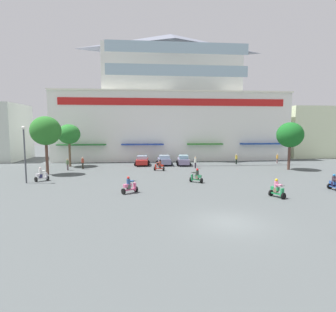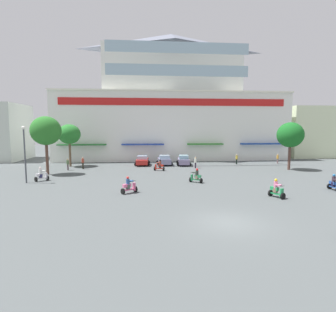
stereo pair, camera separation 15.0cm
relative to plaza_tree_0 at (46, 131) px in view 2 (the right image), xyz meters
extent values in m
plane|color=#4C5253|center=(17.21, -5.66, -5.40)|extent=(128.00, 128.00, 0.00)
cube|color=white|center=(17.21, 17.08, 0.55)|extent=(41.61, 11.47, 11.91)
cube|color=white|center=(17.21, 17.65, 10.65)|extent=(24.52, 10.32, 8.29)
pyramid|color=slate|center=(17.21, 17.65, 16.34)|extent=(25.01, 10.55, 3.09)
cube|color=red|center=(17.21, 11.28, 4.76)|extent=(38.28, 0.12, 1.19)
cube|color=white|center=(17.21, 11.24, 6.63)|extent=(41.61, 0.70, 0.24)
cube|color=#276E2F|center=(1.79, 10.79, -2.36)|extent=(7.86, 1.10, 0.20)
cube|color=navy|center=(11.79, 10.79, -2.36)|extent=(7.04, 1.10, 0.20)
cube|color=#2D7C2B|center=(22.43, 10.79, -2.36)|extent=(6.10, 1.10, 0.20)
cube|color=navy|center=(32.92, 10.79, -2.36)|extent=(8.32, 1.10, 0.20)
cube|color=#99B7C6|center=(17.21, 6.72, 8.99)|extent=(21.58, 0.08, 1.66)
cube|color=#99B7C6|center=(17.21, 6.72, 12.31)|extent=(21.58, 0.08, 1.66)
cube|color=beige|center=(46.96, 17.53, -0.43)|extent=(13.89, 8.32, 9.94)
cylinder|color=brown|center=(0.00, 0.00, -3.33)|extent=(0.35, 0.35, 4.15)
ellipsoid|color=#297027|center=(0.00, 0.00, 0.04)|extent=(3.69, 3.17, 3.54)
cylinder|color=brown|center=(32.04, 1.00, -3.61)|extent=(0.35, 0.35, 3.59)
ellipsoid|color=#186020|center=(32.04, 1.00, -0.55)|extent=(3.59, 3.44, 3.44)
cylinder|color=brown|center=(0.91, 6.88, -3.54)|extent=(0.33, 0.33, 3.74)
ellipsoid|color=#26742A|center=(0.91, 6.88, -0.53)|extent=(3.25, 3.54, 2.93)
cube|color=red|center=(11.72, 7.33, -4.78)|extent=(1.91, 3.93, 0.71)
cube|color=#8DAEC9|center=(11.72, 7.33, -4.16)|extent=(1.59, 1.99, 0.52)
cylinder|color=black|center=(10.89, 8.56, -5.10)|extent=(0.61, 0.19, 0.60)
cylinder|color=black|center=(12.64, 8.49, -5.10)|extent=(0.61, 0.19, 0.60)
cylinder|color=black|center=(10.79, 6.17, -5.10)|extent=(0.61, 0.19, 0.60)
cylinder|color=black|center=(12.54, 6.09, -5.10)|extent=(0.61, 0.19, 0.60)
cube|color=slate|center=(15.14, 7.35, -4.74)|extent=(1.91, 3.94, 0.78)
cube|color=#96B0C4|center=(15.14, 7.35, -4.11)|extent=(1.61, 1.99, 0.48)
cylinder|color=black|center=(14.20, 8.53, -5.10)|extent=(0.60, 0.18, 0.60)
cylinder|color=black|center=(16.02, 8.58, -5.10)|extent=(0.60, 0.18, 0.60)
cylinder|color=black|center=(14.26, 6.12, -5.10)|extent=(0.60, 0.18, 0.60)
cylinder|color=black|center=(16.08, 6.16, -5.10)|extent=(0.60, 0.18, 0.60)
cube|color=gray|center=(18.14, 6.99, -4.75)|extent=(2.00, 4.36, 0.76)
cube|color=#90C1D1|center=(18.14, 6.99, -4.11)|extent=(1.59, 2.23, 0.52)
cylinder|color=black|center=(17.44, 8.36, -5.10)|extent=(0.61, 0.22, 0.60)
cylinder|color=black|center=(19.07, 8.22, -5.10)|extent=(0.61, 0.22, 0.60)
cylinder|color=black|center=(17.22, 5.75, -5.10)|extent=(0.61, 0.22, 0.60)
cylinder|color=black|center=(18.85, 5.61, -5.10)|extent=(0.61, 0.22, 0.60)
cylinder|color=black|center=(13.46, 1.94, -5.14)|extent=(0.32, 0.54, 0.52)
cylinder|color=black|center=(14.63, 1.50, -5.14)|extent=(0.32, 0.54, 0.52)
cube|color=red|center=(14.04, 1.72, -5.08)|extent=(1.14, 0.65, 0.10)
cube|color=red|center=(14.26, 1.64, -4.68)|extent=(0.76, 0.53, 0.28)
cube|color=red|center=(13.57, 1.89, -4.89)|extent=(0.24, 0.35, 0.71)
cylinder|color=black|center=(13.55, 1.90, -4.34)|extent=(0.22, 0.50, 0.04)
cube|color=#272223|center=(14.16, 1.67, -4.80)|extent=(0.37, 0.40, 0.36)
cylinder|color=brown|center=(14.16, 1.67, -4.35)|extent=(0.41, 0.41, 0.54)
sphere|color=black|center=(14.16, 1.67, -3.97)|extent=(0.25, 0.25, 0.25)
cube|color=brown|center=(13.90, 1.77, -4.32)|extent=(0.53, 0.47, 0.10)
cylinder|color=black|center=(17.02, -6.17, -5.14)|extent=(0.42, 0.50, 0.52)
cylinder|color=black|center=(18.01, -6.90, -5.14)|extent=(0.42, 0.50, 0.52)
cube|color=#288650|center=(17.52, -6.54, -5.08)|extent=(1.04, 0.87, 0.10)
cube|color=#288650|center=(17.69, -6.67, -4.71)|extent=(0.73, 0.65, 0.28)
cube|color=#288650|center=(17.12, -6.25, -4.91)|extent=(0.30, 0.34, 0.68)
cylinder|color=black|center=(17.10, -6.23, -4.37)|extent=(0.34, 0.44, 0.04)
cube|color=#776854|center=(17.61, -6.61, -4.83)|extent=(0.42, 0.42, 0.36)
cylinder|color=#2B362D|center=(17.61, -6.61, -4.38)|extent=(0.45, 0.45, 0.54)
sphere|color=red|center=(17.61, -6.61, -4.00)|extent=(0.25, 0.25, 0.25)
cube|color=#2B362D|center=(17.40, -6.45, -4.35)|extent=(0.56, 0.53, 0.10)
cylinder|color=black|center=(29.60, -10.66, -5.14)|extent=(0.52, 0.16, 0.52)
cube|color=#284E97|center=(29.58, -11.28, -5.08)|extent=(0.32, 1.11, 0.10)
cube|color=#284E97|center=(29.58, -11.05, -4.71)|extent=(0.32, 0.71, 0.28)
cube|color=black|center=(29.58, -11.15, -4.83)|extent=(0.33, 0.29, 0.36)
cylinder|color=#3A2B36|center=(29.58, -11.15, -4.38)|extent=(0.33, 0.33, 0.55)
sphere|color=#256AA3|center=(29.58, -11.15, -3.99)|extent=(0.25, 0.25, 0.25)
cube|color=#3A2B36|center=(29.57, -11.43, -4.35)|extent=(0.35, 0.45, 0.10)
cylinder|color=black|center=(23.29, -13.78, -5.14)|extent=(0.53, 0.35, 0.52)
cylinder|color=black|center=(22.77, -12.69, -5.14)|extent=(0.53, 0.35, 0.52)
cube|color=#218C4C|center=(23.03, -13.23, -5.08)|extent=(0.71, 1.08, 0.10)
cube|color=#218C4C|center=(22.94, -13.04, -4.68)|extent=(0.56, 0.74, 0.28)
cube|color=#218C4C|center=(23.24, -13.67, -4.89)|extent=(0.35, 0.26, 0.71)
cylinder|color=black|center=(23.25, -13.69, -4.34)|extent=(0.49, 0.25, 0.04)
cube|color=#776650|center=(22.98, -13.13, -4.80)|extent=(0.41, 0.39, 0.36)
cylinder|color=pink|center=(22.98, -13.13, -4.33)|extent=(0.43, 0.43, 0.57)
sphere|color=gold|center=(22.98, -13.13, -3.94)|extent=(0.25, 0.25, 0.25)
cube|color=pink|center=(23.09, -13.37, -4.31)|extent=(0.50, 0.54, 0.10)
cylinder|color=black|center=(1.29, -3.77, -5.14)|extent=(0.47, 0.47, 0.52)
cylinder|color=black|center=(0.39, -4.65, -5.14)|extent=(0.47, 0.47, 0.52)
cube|color=silver|center=(0.84, -4.21, -5.08)|extent=(0.99, 0.98, 0.10)
cube|color=silver|center=(0.68, -4.37, -4.70)|extent=(0.71, 0.71, 0.28)
cube|color=silver|center=(1.20, -3.86, -4.91)|extent=(0.32, 0.33, 0.69)
cylinder|color=black|center=(1.22, -3.84, -4.36)|extent=(0.39, 0.40, 0.04)
cube|color=#292950|center=(0.75, -4.30, -4.82)|extent=(0.42, 0.42, 0.36)
cylinder|color=silver|center=(0.75, -4.30, -4.35)|extent=(0.45, 0.45, 0.57)
sphere|color=silver|center=(0.75, -4.30, -3.96)|extent=(0.25, 0.25, 0.25)
cube|color=silver|center=(0.95, -4.11, -4.32)|extent=(0.55, 0.55, 0.10)
cylinder|color=black|center=(11.24, -10.20, -5.14)|extent=(0.43, 0.50, 0.52)
cylinder|color=black|center=(10.19, -11.01, -5.14)|extent=(0.43, 0.50, 0.52)
cube|color=#D5608B|center=(10.72, -10.61, -5.08)|extent=(1.10, 0.93, 0.10)
cube|color=#D5608B|center=(10.53, -10.75, -4.68)|extent=(0.77, 0.69, 0.28)
cube|color=#D5608B|center=(11.14, -10.28, -4.89)|extent=(0.31, 0.34, 0.71)
cylinder|color=black|center=(11.16, -10.27, -4.34)|extent=(0.35, 0.43, 0.04)
cube|color=#435249|center=(10.61, -10.69, -4.80)|extent=(0.42, 0.42, 0.36)
cylinder|color=#2C5285|center=(10.61, -10.69, -4.37)|extent=(0.45, 0.45, 0.51)
sphere|color=red|center=(10.61, -10.69, -4.00)|extent=(0.25, 0.25, 0.25)
cube|color=#2C5285|center=(10.84, -10.51, -4.34)|extent=(0.56, 0.54, 0.10)
cylinder|color=black|center=(3.36, 4.20, -4.95)|extent=(0.22, 0.22, 0.91)
cylinder|color=#9F402F|center=(3.36, 4.20, -4.22)|extent=(0.36, 0.36, 0.55)
sphere|color=tan|center=(3.36, 4.20, -3.83)|extent=(0.23, 0.23, 0.23)
cylinder|color=black|center=(26.76, 7.19, -4.99)|extent=(0.30, 0.30, 0.82)
cylinder|color=gold|center=(26.76, 7.19, -4.30)|extent=(0.48, 0.48, 0.56)
sphere|color=tan|center=(26.76, 7.19, -3.90)|extent=(0.24, 0.24, 0.24)
cylinder|color=#271D2B|center=(19.37, 3.50, -4.99)|extent=(0.20, 0.20, 0.83)
cylinder|color=silver|center=(19.37, 3.50, -4.27)|extent=(0.32, 0.32, 0.60)
sphere|color=tan|center=(19.37, 3.50, -3.87)|extent=(0.21, 0.21, 0.21)
cylinder|color=#56464B|center=(1.55, 3.24, -5.00)|extent=(0.24, 0.24, 0.82)
cylinder|color=#536D45|center=(1.55, 3.24, -4.32)|extent=(0.39, 0.39, 0.54)
sphere|color=tan|center=(1.55, 3.24, -3.93)|extent=(0.23, 0.23, 0.23)
cylinder|color=#7F6162|center=(33.74, 7.51, -5.00)|extent=(0.27, 0.27, 0.80)
cylinder|color=gold|center=(33.74, 7.51, -4.33)|extent=(0.43, 0.43, 0.55)
sphere|color=tan|center=(33.74, 7.51, -3.94)|extent=(0.23, 0.23, 0.23)
cylinder|color=#474C51|center=(-0.36, -5.23, -2.59)|extent=(0.16, 0.16, 5.63)
ellipsoid|color=silver|center=(-0.36, -5.23, 0.41)|extent=(0.40, 0.40, 0.28)
camera|label=1|loc=(12.02, -34.10, 0.35)|focal=28.54mm
camera|label=2|loc=(12.17, -34.11, 0.35)|focal=28.54mm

